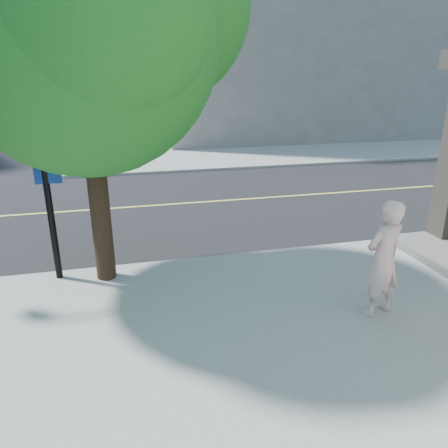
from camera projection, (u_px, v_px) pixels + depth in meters
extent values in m
plane|color=black|center=(12.00, 281.00, 8.48)|extent=(140.00, 140.00, 0.00)
cube|color=black|center=(45.00, 213.00, 12.60)|extent=(140.00, 9.00, 0.01)
cube|color=gray|center=(274.00, 130.00, 31.16)|extent=(29.00, 25.00, 0.12)
cube|color=slate|center=(282.00, 26.00, 29.36)|extent=(18.00, 16.00, 14.00)
imported|color=beige|center=(383.00, 259.00, 6.81)|extent=(0.82, 0.65, 1.98)
cylinder|color=black|center=(98.00, 186.00, 7.78)|extent=(0.37, 0.37, 3.74)
sphere|color=#207020|center=(82.00, 39.00, 6.94)|extent=(4.57, 4.57, 4.57)
sphere|color=#207020|center=(153.00, 5.00, 7.58)|extent=(3.53, 3.53, 3.53)
sphere|color=#207020|center=(105.00, 9.00, 5.89)|extent=(3.12, 3.12, 3.12)
cylinder|color=black|center=(44.00, 168.00, 7.65)|extent=(0.13, 0.13, 4.40)
cube|color=white|center=(43.00, 139.00, 7.46)|extent=(0.58, 0.04, 0.21)
cube|color=navy|center=(47.00, 168.00, 7.64)|extent=(0.47, 0.04, 0.58)
imported|color=black|center=(33.00, 89.00, 7.19)|extent=(0.17, 0.21, 1.05)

